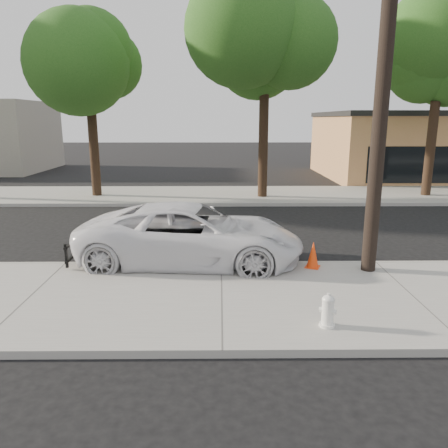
% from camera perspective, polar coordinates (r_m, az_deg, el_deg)
% --- Properties ---
extents(ground, '(120.00, 120.00, 0.00)m').
position_cam_1_polar(ground, '(13.34, -0.40, -2.75)').
color(ground, black).
rests_on(ground, ground).
extents(near_sidewalk, '(90.00, 4.40, 0.15)m').
position_cam_1_polar(near_sidewalk, '(9.27, -0.32, -9.80)').
color(near_sidewalk, gray).
rests_on(near_sidewalk, ground).
extents(far_sidewalk, '(90.00, 5.00, 0.15)m').
position_cam_1_polar(far_sidewalk, '(21.62, -0.47, 3.78)').
color(far_sidewalk, gray).
rests_on(far_sidewalk, ground).
extents(curb_near, '(90.00, 0.12, 0.16)m').
position_cam_1_polar(curb_near, '(11.32, -0.37, -5.38)').
color(curb_near, '#9E9B93').
rests_on(curb_near, ground).
extents(utility_pole, '(1.40, 0.34, 9.00)m').
position_cam_1_polar(utility_pole, '(10.78, 20.14, 17.83)').
color(utility_pole, black).
rests_on(utility_pole, near_sidewalk).
extents(tree_b, '(4.34, 4.20, 8.45)m').
position_cam_1_polar(tree_b, '(21.78, -16.92, 19.34)').
color(tree_b, black).
rests_on(tree_b, far_sidewalk).
extents(tree_c, '(4.96, 4.80, 9.55)m').
position_cam_1_polar(tree_c, '(20.81, 6.10, 22.23)').
color(tree_c, black).
rests_on(tree_c, far_sidewalk).
extents(tree_d, '(4.50, 4.35, 8.75)m').
position_cam_1_polar(tree_d, '(23.29, 27.01, 18.62)').
color(tree_d, black).
rests_on(tree_d, far_sidewalk).
extents(police_cruiser, '(5.97, 3.10, 1.61)m').
position_cam_1_polar(police_cruiser, '(11.42, -4.26, -1.42)').
color(police_cruiser, white).
rests_on(police_cruiser, ground).
extents(fire_hydrant, '(0.32, 0.28, 0.59)m').
position_cam_1_polar(fire_hydrant, '(8.08, 13.39, -11.04)').
color(fire_hydrant, white).
rests_on(fire_hydrant, near_sidewalk).
extents(traffic_cone, '(0.44, 0.44, 0.66)m').
position_cam_1_polar(traffic_cone, '(11.06, 11.55, -3.98)').
color(traffic_cone, '#F93F0D').
rests_on(traffic_cone, near_sidewalk).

